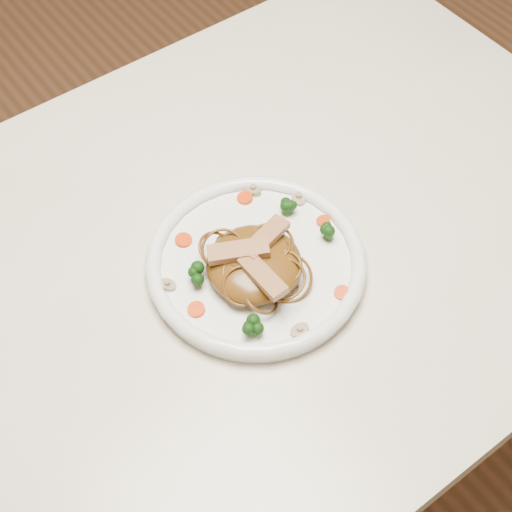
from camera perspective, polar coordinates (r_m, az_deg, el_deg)
ground at (r=1.68m, az=-1.22°, el=-14.85°), size 4.00×4.00×0.00m
table at (r=1.09m, az=-1.82°, el=-2.54°), size 1.20×0.80×0.75m
plate at (r=0.99m, az=-0.00°, el=-0.75°), size 0.29×0.29×0.02m
noodle_mound at (r=0.96m, az=-0.15°, el=-0.60°), size 0.15×0.15×0.04m
chicken_a at (r=0.95m, az=0.69°, el=1.34°), size 0.08×0.04×0.01m
chicken_b at (r=0.94m, az=-1.34°, el=0.38°), size 0.08×0.06×0.01m
chicken_c at (r=0.92m, az=0.50°, el=-1.50°), size 0.02×0.07×0.01m
broccoli_0 at (r=1.02m, az=2.34°, el=3.85°), size 0.03×0.03×0.03m
broccoli_1 at (r=0.95m, az=-4.45°, el=-1.42°), size 0.04×0.04×0.03m
broccoli_2 at (r=0.91m, az=-0.29°, el=-5.36°), size 0.03×0.03×0.03m
broccoli_3 at (r=0.99m, az=5.51°, el=1.96°), size 0.04×0.04×0.03m
carrot_0 at (r=1.04m, az=-0.84°, el=4.37°), size 0.02×0.02×0.00m
carrot_1 at (r=0.94m, az=-4.50°, el=-4.01°), size 0.03×0.03×0.00m
carrot_2 at (r=1.02m, az=5.06°, el=2.61°), size 0.02×0.02×0.00m
carrot_3 at (r=1.00m, az=-5.45°, el=1.19°), size 0.02×0.02×0.00m
carrot_4 at (r=0.96m, az=6.46°, el=-2.75°), size 0.02×0.02×0.00m
mushroom_0 at (r=0.92m, az=3.29°, el=-5.59°), size 0.03×0.03×0.01m
mushroom_1 at (r=1.04m, az=3.21°, el=4.38°), size 0.04×0.04×0.01m
mushroom_2 at (r=0.96m, az=-6.63°, el=-2.16°), size 0.03×0.03×0.01m
mushroom_3 at (r=1.05m, az=-0.20°, el=5.01°), size 0.03×0.03×0.01m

